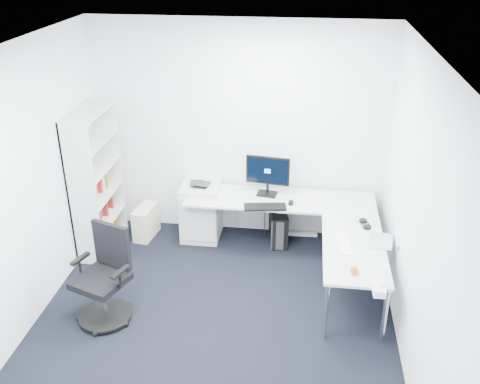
# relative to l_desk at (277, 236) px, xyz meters

# --- Properties ---
(ground) EXTENTS (4.20, 4.20, 0.00)m
(ground) POSITION_rel_l_desk_xyz_m (-0.55, -1.40, -0.33)
(ground) COLOR black
(ceiling) EXTENTS (4.20, 4.20, 0.00)m
(ceiling) POSITION_rel_l_desk_xyz_m (-0.55, -1.40, 2.37)
(ceiling) COLOR white
(wall_back) EXTENTS (3.60, 0.02, 2.70)m
(wall_back) POSITION_rel_l_desk_xyz_m (-0.55, 0.70, 1.02)
(wall_back) COLOR white
(wall_back) RESTS_ON ground
(wall_left) EXTENTS (0.02, 4.20, 2.70)m
(wall_left) POSITION_rel_l_desk_xyz_m (-2.35, -1.40, 1.02)
(wall_left) COLOR white
(wall_left) RESTS_ON ground
(wall_right) EXTENTS (0.02, 4.20, 2.70)m
(wall_right) POSITION_rel_l_desk_xyz_m (1.25, -1.40, 1.02)
(wall_right) COLOR white
(wall_right) RESTS_ON ground
(l_desk) EXTENTS (2.27, 1.27, 0.66)m
(l_desk) POSITION_rel_l_desk_xyz_m (0.00, 0.00, 0.00)
(l_desk) COLOR #BDBFBF
(l_desk) RESTS_ON ground
(drawer_pedestal) EXTENTS (0.47, 0.59, 0.72)m
(drawer_pedestal) POSITION_rel_l_desk_xyz_m (-1.00, 0.48, 0.03)
(drawer_pedestal) COLOR #BDBFBF
(drawer_pedestal) RESTS_ON ground
(bookshelf) EXTENTS (0.34, 0.87, 1.75)m
(bookshelf) POSITION_rel_l_desk_xyz_m (-2.17, 0.05, 0.54)
(bookshelf) COLOR silver
(bookshelf) RESTS_ON ground
(task_chair) EXTENTS (0.71, 0.71, 1.00)m
(task_chair) POSITION_rel_l_desk_xyz_m (-1.66, -1.32, 0.17)
(task_chair) COLOR black
(task_chair) RESTS_ON ground
(black_pc_tower) EXTENTS (0.27, 0.47, 0.43)m
(black_pc_tower) POSITION_rel_l_desk_xyz_m (-0.01, 0.41, -0.11)
(black_pc_tower) COLOR black
(black_pc_tower) RESTS_ON ground
(beige_pc_tower) EXTENTS (0.26, 0.46, 0.41)m
(beige_pc_tower) POSITION_rel_l_desk_xyz_m (-1.71, 0.34, -0.13)
(beige_pc_tower) COLOR beige
(beige_pc_tower) RESTS_ON ground
(power_strip) EXTENTS (0.38, 0.08, 0.04)m
(power_strip) POSITION_rel_l_desk_xyz_m (0.29, 0.61, -0.31)
(power_strip) COLOR white
(power_strip) RESTS_ON ground
(monitor) EXTENTS (0.55, 0.24, 0.51)m
(monitor) POSITION_rel_l_desk_xyz_m (-0.16, 0.40, 0.59)
(monitor) COLOR black
(monitor) RESTS_ON l_desk
(black_keyboard) EXTENTS (0.51, 0.24, 0.02)m
(black_keyboard) POSITION_rel_l_desk_xyz_m (-0.16, 0.06, 0.34)
(black_keyboard) COLOR black
(black_keyboard) RESTS_ON l_desk
(mouse) EXTENTS (0.06, 0.09, 0.03)m
(mouse) POSITION_rel_l_desk_xyz_m (0.14, 0.19, 0.35)
(mouse) COLOR black
(mouse) RESTS_ON l_desk
(desk_phone) EXTENTS (0.23, 0.23, 0.15)m
(desk_phone) POSITION_rel_l_desk_xyz_m (-1.00, 0.44, 0.40)
(desk_phone) COLOR #2D2D30
(desk_phone) RESTS_ON l_desk
(laptop) EXTENTS (0.39, 0.38, 0.24)m
(laptop) POSITION_rel_l_desk_xyz_m (1.09, -0.54, 0.45)
(laptop) COLOR silver
(laptop) RESTS_ON l_desk
(white_keyboard) EXTENTS (0.19, 0.44, 0.01)m
(white_keyboard) POSITION_rel_l_desk_xyz_m (0.71, -0.63, 0.34)
(white_keyboard) COLOR white
(white_keyboard) RESTS_ON l_desk
(headphones) EXTENTS (0.17, 0.23, 0.05)m
(headphones) POSITION_rel_l_desk_xyz_m (0.96, -0.21, 0.36)
(headphones) COLOR black
(headphones) RESTS_ON l_desk
(orange_fruit) EXTENTS (0.08, 0.08, 0.08)m
(orange_fruit) POSITION_rel_l_desk_xyz_m (0.78, -1.16, 0.37)
(orange_fruit) COLOR #E45514
(orange_fruit) RESTS_ON l_desk
(tissue_box) EXTENTS (0.11, 0.21, 0.07)m
(tissue_box) POSITION_rel_l_desk_xyz_m (0.98, -1.41, 0.37)
(tissue_box) COLOR white
(tissue_box) RESTS_ON l_desk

